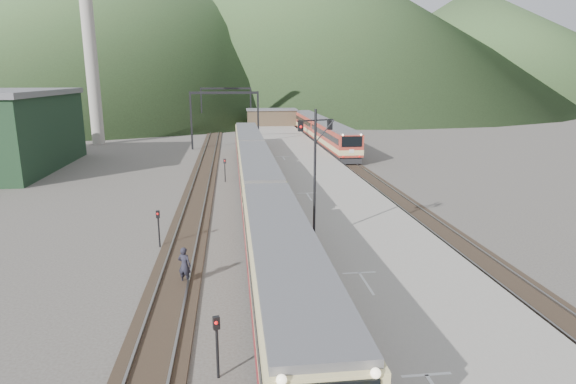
{
  "coord_description": "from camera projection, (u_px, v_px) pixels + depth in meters",
  "views": [
    {
      "loc": [
        -1.98,
        -13.33,
        9.98
      ],
      "look_at": [
        1.89,
        19.61,
        2.0
      ],
      "focal_mm": 30.0,
      "sensor_mm": 36.0,
      "label": 1
    }
  ],
  "objects": [
    {
      "name": "signal_mast",
      "position": [
        315.0,
        162.0,
        26.17
      ],
      "size": [
        2.09,
        0.87,
        7.31
      ],
      "color": "black",
      "rests_on": "platform"
    },
    {
      "name": "hill_b",
      "position": [
        295.0,
        18.0,
        232.16
      ],
      "size": [
        220.0,
        220.0,
        75.0
      ],
      "primitive_type": "cone",
      "color": "#314425",
      "rests_on": "ground"
    },
    {
      "name": "track_main",
      "position": [
        250.0,
        167.0,
        54.04
      ],
      "size": [
        2.6,
        200.0,
        0.23
      ],
      "color": "black",
      "rests_on": "ground"
    },
    {
      "name": "gantry_near",
      "position": [
        225.0,
        109.0,
        66.91
      ],
      "size": [
        9.55,
        0.25,
        8.0
      ],
      "color": "black",
      "rests_on": "ground"
    },
    {
      "name": "hill_a",
      "position": [
        131.0,
        24.0,
        187.35
      ],
      "size": [
        180.0,
        180.0,
        60.0
      ],
      "primitive_type": "cone",
      "color": "#314425",
      "rests_on": "ground"
    },
    {
      "name": "smokestack",
      "position": [
        89.0,
        41.0,
        69.3
      ],
      "size": [
        1.8,
        1.8,
        30.0
      ],
      "primitive_type": "cylinder",
      "color": "#9E998E",
      "rests_on": "ground"
    },
    {
      "name": "track_far",
      "position": [
        205.0,
        168.0,
        53.47
      ],
      "size": [
        2.6,
        200.0,
        0.23
      ],
      "color": "black",
      "rests_on": "ground"
    },
    {
      "name": "short_signal_b",
      "position": [
        225.0,
        167.0,
        46.4
      ],
      "size": [
        0.26,
        0.23,
        2.27
      ],
      "color": "black",
      "rests_on": "ground"
    },
    {
      "name": "short_signal_c",
      "position": [
        158.0,
        224.0,
        28.55
      ],
      "size": [
        0.23,
        0.18,
        2.27
      ],
      "color": "black",
      "rests_on": "ground"
    },
    {
      "name": "gantry_far",
      "position": [
        226.0,
        100.0,
        91.05
      ],
      "size": [
        9.55,
        0.25,
        8.0
      ],
      "color": "black",
      "rests_on": "ground"
    },
    {
      "name": "hill_c",
      "position": [
        470.0,
        44.0,
        224.84
      ],
      "size": [
        160.0,
        160.0,
        50.0
      ],
      "primitive_type": "cone",
      "color": "#314425",
      "rests_on": "ground"
    },
    {
      "name": "platform",
      "position": [
        302.0,
        165.0,
        52.64
      ],
      "size": [
        8.0,
        100.0,
        1.0
      ],
      "primitive_type": "cube",
      "color": "gray",
      "rests_on": "ground"
    },
    {
      "name": "worker",
      "position": [
        184.0,
        265.0,
        23.64
      ],
      "size": [
        0.81,
        0.69,
        1.88
      ],
      "primitive_type": "imported",
      "rotation": [
        0.0,
        0.0,
        2.71
      ],
      "color": "black",
      "rests_on": "ground"
    },
    {
      "name": "station_shed",
      "position": [
        271.0,
        117.0,
        90.78
      ],
      "size": [
        9.4,
        4.4,
        3.1
      ],
      "color": "brown",
      "rests_on": "platform"
    },
    {
      "name": "second_train",
      "position": [
        320.0,
        130.0,
        73.29
      ],
      "size": [
        2.86,
        38.96,
        3.49
      ],
      "color": "#AA372A",
      "rests_on": "track_second"
    },
    {
      "name": "short_signal_a",
      "position": [
        217.0,
        339.0,
        16.03
      ],
      "size": [
        0.26,
        0.22,
        2.27
      ],
      "color": "black",
      "rests_on": "ground"
    },
    {
      "name": "track_second",
      "position": [
        350.0,
        165.0,
        55.34
      ],
      "size": [
        2.6,
        200.0,
        0.23
      ],
      "color": "black",
      "rests_on": "ground"
    },
    {
      "name": "main_train",
      "position": [
        257.0,
        178.0,
        39.02
      ],
      "size": [
        2.84,
        58.2,
        3.46
      ],
      "color": "#DAC985",
      "rests_on": "track_main"
    }
  ]
}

